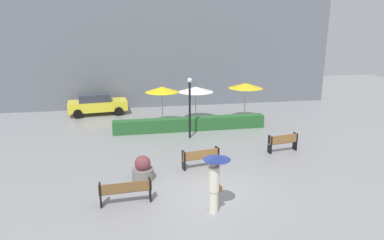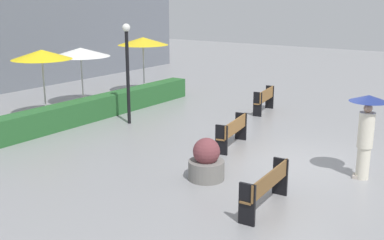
# 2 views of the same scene
# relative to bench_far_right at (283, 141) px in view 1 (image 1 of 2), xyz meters

# --- Properties ---
(ground_plane) EXTENTS (60.00, 60.00, 0.00)m
(ground_plane) POSITION_rel_bench_far_right_xyz_m (-4.83, -3.69, -0.56)
(ground_plane) COLOR gray
(bench_far_right) EXTENTS (1.66, 0.56, 0.93)m
(bench_far_right) POSITION_rel_bench_far_right_xyz_m (0.00, 0.00, 0.00)
(bench_far_right) COLOR olive
(bench_far_right) RESTS_ON ground
(bench_near_left) EXTENTS (1.91, 0.46, 0.87)m
(bench_near_left) POSITION_rel_bench_far_right_xyz_m (-8.02, -4.03, -0.03)
(bench_near_left) COLOR brown
(bench_near_left) RESTS_ON ground
(bench_mid_center) EXTENTS (1.80, 0.65, 0.88)m
(bench_mid_center) POSITION_rel_bench_far_right_xyz_m (-4.62, -1.24, -0.04)
(bench_mid_center) COLOR olive
(bench_mid_center) RESTS_ON ground
(pedestrian_with_umbrella) EXTENTS (0.94, 0.94, 2.11)m
(pedestrian_with_umbrella) POSITION_rel_bench_far_right_xyz_m (-4.99, -5.19, 0.78)
(pedestrian_with_umbrella) COLOR silver
(pedestrian_with_umbrella) RESTS_ON ground
(planter_pot) EXTENTS (0.90, 0.90, 1.06)m
(planter_pot) POSITION_rel_bench_far_right_xyz_m (-7.30, -2.04, -0.10)
(planter_pot) COLOR slate
(planter_pot) RESTS_ON ground
(lamp_post) EXTENTS (0.28, 0.28, 3.53)m
(lamp_post) POSITION_rel_bench_far_right_xyz_m (-4.32, 3.21, 1.63)
(lamp_post) COLOR black
(lamp_post) RESTS_ON ground
(patio_umbrella_yellow) EXTENTS (2.17, 2.17, 2.57)m
(patio_umbrella_yellow) POSITION_rel_bench_far_right_xyz_m (-5.59, 6.19, 1.83)
(patio_umbrella_yellow) COLOR silver
(patio_umbrella_yellow) RESTS_ON ground
(patio_umbrella_white) EXTENTS (2.38, 2.38, 2.41)m
(patio_umbrella_white) POSITION_rel_bench_far_right_xyz_m (-3.26, 6.72, 1.67)
(patio_umbrella_white) COLOR silver
(patio_umbrella_white) RESTS_ON ground
(patio_umbrella_yellow_far) EXTENTS (2.31, 2.31, 2.63)m
(patio_umbrella_yellow_far) POSITION_rel_bench_far_right_xyz_m (0.09, 6.25, 1.89)
(patio_umbrella_yellow_far) COLOR silver
(patio_umbrella_yellow_far) RESTS_ON ground
(hedge_strip) EXTENTS (9.52, 0.70, 0.81)m
(hedge_strip) POSITION_rel_bench_far_right_xyz_m (-4.01, 4.71, -0.15)
(hedge_strip) COLOR #28602D
(hedge_strip) RESTS_ON ground
(building_facade) EXTENTS (28.00, 1.20, 10.56)m
(building_facade) POSITION_rel_bench_far_right_xyz_m (-4.83, 12.31, 4.72)
(building_facade) COLOR slate
(building_facade) RESTS_ON ground
(parked_car) EXTENTS (4.36, 2.32, 1.57)m
(parked_car) POSITION_rel_bench_far_right_xyz_m (-10.04, 10.08, 0.26)
(parked_car) COLOR yellow
(parked_car) RESTS_ON ground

